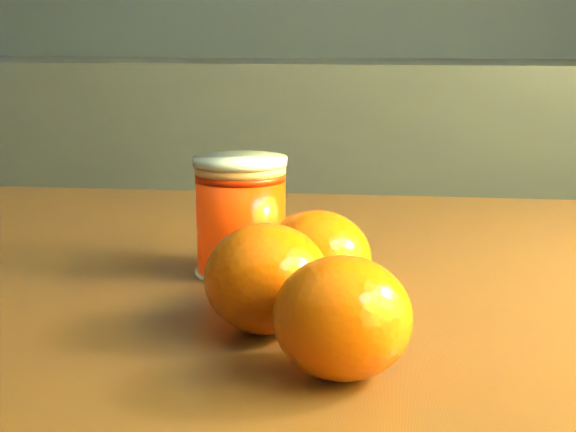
# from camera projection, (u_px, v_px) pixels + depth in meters

# --- Properties ---
(kitchen_counter) EXTENTS (3.15, 0.60, 0.90)m
(kitchen_counter) POSITION_uv_depth(u_px,v_px,m) (35.00, 241.00, 2.02)
(kitchen_counter) COLOR #454549
(kitchen_counter) RESTS_ON ground
(table) EXTENTS (1.08, 0.80, 0.77)m
(table) POSITION_uv_depth(u_px,v_px,m) (327.00, 415.00, 0.59)
(table) COLOR brown
(table) RESTS_ON ground
(juice_glass) EXTENTS (0.07, 0.07, 0.09)m
(juice_glass) POSITION_uv_depth(u_px,v_px,m) (241.00, 216.00, 0.60)
(juice_glass) COLOR #F83204
(juice_glass) RESTS_ON table
(orange_front) EXTENTS (0.09, 0.09, 0.07)m
(orange_front) POSITION_uv_depth(u_px,v_px,m) (266.00, 278.00, 0.48)
(orange_front) COLOR #DE5104
(orange_front) RESTS_ON table
(orange_back) EXTENTS (0.08, 0.08, 0.06)m
(orange_back) POSITION_uv_depth(u_px,v_px,m) (317.00, 259.00, 0.53)
(orange_back) COLOR #DE5104
(orange_back) RESTS_ON table
(orange_extra) EXTENTS (0.08, 0.08, 0.06)m
(orange_extra) POSITION_uv_depth(u_px,v_px,m) (342.00, 318.00, 0.41)
(orange_extra) COLOR #DE5104
(orange_extra) RESTS_ON table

